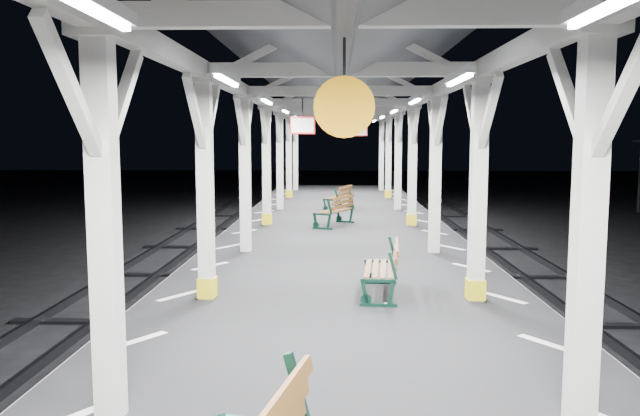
{
  "coord_description": "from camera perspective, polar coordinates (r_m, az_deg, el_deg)",
  "views": [
    {
      "loc": [
        -0.05,
        -7.11,
        3.39
      ],
      "look_at": [
        -0.35,
        3.63,
        2.2
      ],
      "focal_mm": 35.0,
      "sensor_mm": 36.0,
      "label": 1
    }
  ],
  "objects": [
    {
      "name": "bench_far",
      "position": [
        17.13,
        1.58,
        -0.17
      ],
      "size": [
        1.16,
        1.66,
        0.85
      ],
      "rotation": [
        0.0,
        0.0,
        -0.42
      ],
      "color": "#0D2F24",
      "rests_on": "platform"
    },
    {
      "name": "bench_mid",
      "position": [
        9.66,
        5.98,
        -5.42
      ],
      "size": [
        0.68,
        1.53,
        0.81
      ],
      "rotation": [
        0.0,
        0.0,
        -0.08
      ],
      "color": "#0D2F24",
      "rests_on": "platform"
    },
    {
      "name": "platform",
      "position": [
        7.67,
        1.95,
        -15.82
      ],
      "size": [
        6.0,
        50.0,
        1.0
      ],
      "primitive_type": "cube",
      "color": "black",
      "rests_on": "ground"
    },
    {
      "name": "hazard_stripes_right",
      "position": [
        7.9,
        20.41,
        -11.67
      ],
      "size": [
        1.0,
        48.0,
        0.01
      ],
      "primitive_type": "cube",
      "color": "silver",
      "rests_on": "platform"
    },
    {
      "name": "bench_extra",
      "position": [
        21.19,
        1.87,
        1.03
      ],
      "size": [
        1.01,
        1.6,
        0.82
      ],
      "rotation": [
        0.0,
        0.0,
        -0.34
      ],
      "color": "#0D2F24",
      "rests_on": "platform"
    },
    {
      "name": "hazard_stripes_left",
      "position": [
        7.87,
        -16.57,
        -11.61
      ],
      "size": [
        1.0,
        48.0,
        0.01
      ],
      "primitive_type": "cube",
      "color": "silver",
      "rests_on": "platform"
    },
    {
      "name": "canopy",
      "position": [
        7.19,
        2.08,
        15.65
      ],
      "size": [
        5.4,
        49.0,
        4.65
      ],
      "color": "silver",
      "rests_on": "platform"
    }
  ]
}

